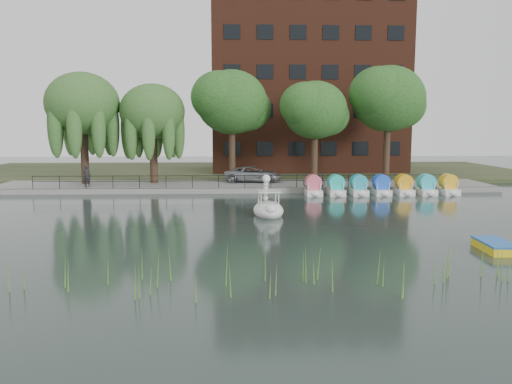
{
  "coord_description": "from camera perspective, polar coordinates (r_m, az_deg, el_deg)",
  "views": [
    {
      "loc": [
        -0.62,
        -24.67,
        5.11
      ],
      "look_at": [
        0.5,
        4.0,
        1.3
      ],
      "focal_mm": 35.0,
      "sensor_mm": 36.0,
      "label": 1
    }
  ],
  "objects": [
    {
      "name": "promenade",
      "position": [
        40.97,
        -1.35,
        0.68
      ],
      "size": [
        40.0,
        6.0,
        0.4
      ],
      "primitive_type": "cube",
      "color": "gray",
      "rests_on": "ground_plane"
    },
    {
      "name": "ground_plane",
      "position": [
        25.2,
        -0.78,
        -4.13
      ],
      "size": [
        120.0,
        120.0,
        0.0
      ],
      "primitive_type": "plane",
      "color": "#33433E"
    },
    {
      "name": "yellow_rowboat",
      "position": [
        22.86,
        25.66,
        -5.55
      ],
      "size": [
        1.25,
        2.27,
        0.41
      ],
      "rotation": [
        0.0,
        0.0,
        -0.05
      ],
      "color": "yellow",
      "rests_on": "ground_plane"
    },
    {
      "name": "broadleaf_far",
      "position": [
        45.18,
        14.89,
        10.21
      ],
      "size": [
        6.3,
        6.3,
        9.71
      ],
      "color": "#473323",
      "rests_on": "promenade"
    },
    {
      "name": "railing",
      "position": [
        38.14,
        -1.29,
        1.59
      ],
      "size": [
        32.0,
        0.05,
        1.0
      ],
      "color": "black",
      "rests_on": "promenade"
    },
    {
      "name": "reed_bank",
      "position": [
        16.04,
        7.34,
        -8.82
      ],
      "size": [
        24.0,
        2.4,
        1.2
      ],
      "color": "#669938",
      "rests_on": "ground_plane"
    },
    {
      "name": "bicycle",
      "position": [
        39.17,
        6.65,
        1.34
      ],
      "size": [
        0.71,
        1.75,
        1.0
      ],
      "primitive_type": "imported",
      "rotation": [
        0.0,
        0.0,
        1.63
      ],
      "color": "gray",
      "rests_on": "promenade"
    },
    {
      "name": "land_strip",
      "position": [
        54.9,
        -1.58,
        2.41
      ],
      "size": [
        60.0,
        22.0,
        0.36
      ],
      "primitive_type": "cube",
      "color": "#47512D",
      "rests_on": "ground_plane"
    },
    {
      "name": "kerb",
      "position": [
        38.05,
        -1.28,
        0.14
      ],
      "size": [
        40.0,
        0.25,
        0.4
      ],
      "primitive_type": "cube",
      "color": "gray",
      "rests_on": "ground_plane"
    },
    {
      "name": "broadleaf_right",
      "position": [
        42.71,
        6.77,
        9.22
      ],
      "size": [
        5.4,
        5.4,
        8.32
      ],
      "color": "#473323",
      "rests_on": "promenade"
    },
    {
      "name": "pedal_boat_row",
      "position": [
        38.32,
        14.13,
        0.58
      ],
      "size": [
        11.35,
        1.7,
        1.4
      ],
      "color": "white",
      "rests_on": "ground_plane"
    },
    {
      "name": "swan_boat",
      "position": [
        28.6,
        1.41,
        -1.71
      ],
      "size": [
        1.89,
        2.85,
        2.29
      ],
      "rotation": [
        0.0,
        0.0,
        0.07
      ],
      "color": "white",
      "rests_on": "ground_plane"
    },
    {
      "name": "apartment_building",
      "position": [
        55.33,
        5.81,
        11.93
      ],
      "size": [
        20.0,
        10.07,
        18.0
      ],
      "color": "#4C1E16",
      "rests_on": "land_strip"
    },
    {
      "name": "minivan",
      "position": [
        42.11,
        -0.34,
        2.18
      ],
      "size": [
        3.09,
        5.72,
        1.53
      ],
      "primitive_type": "imported",
      "rotation": [
        0.0,
        0.0,
        1.46
      ],
      "color": "gray",
      "rests_on": "promenade"
    },
    {
      "name": "willow_mid",
      "position": [
        42.25,
        -11.75,
        8.95
      ],
      "size": [
        5.32,
        5.32,
        8.15
      ],
      "color": "#473323",
      "rests_on": "promenade"
    },
    {
      "name": "broadleaf_center",
      "position": [
        42.72,
        -2.79,
        10.17
      ],
      "size": [
        6.0,
        6.0,
        9.25
      ],
      "color": "#473323",
      "rests_on": "promenade"
    },
    {
      "name": "pedestrian",
      "position": [
        40.97,
        -18.8,
        1.95
      ],
      "size": [
        0.77,
        0.57,
        1.98
      ],
      "primitive_type": "imported",
      "rotation": [
        0.0,
        0.0,
        3.27
      ],
      "color": "black",
      "rests_on": "promenade"
    },
    {
      "name": "willow_left",
      "position": [
        43.03,
        -19.23,
        9.49
      ],
      "size": [
        5.88,
        5.88,
        9.01
      ],
      "color": "#473323",
      "rests_on": "promenade"
    }
  ]
}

